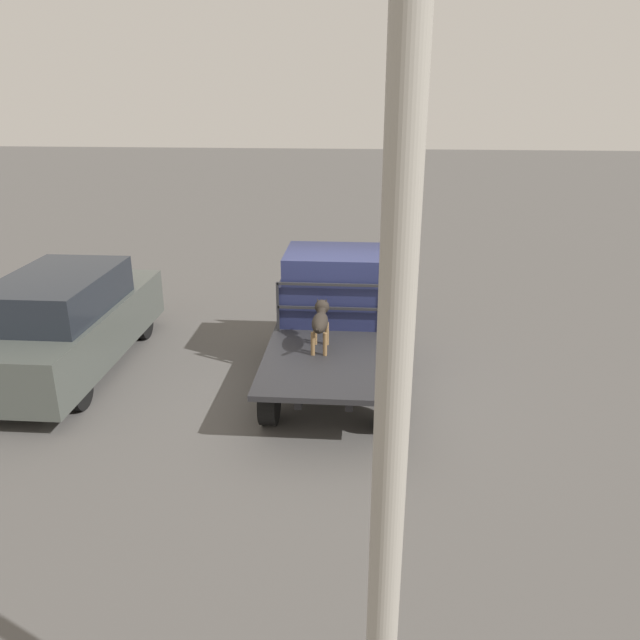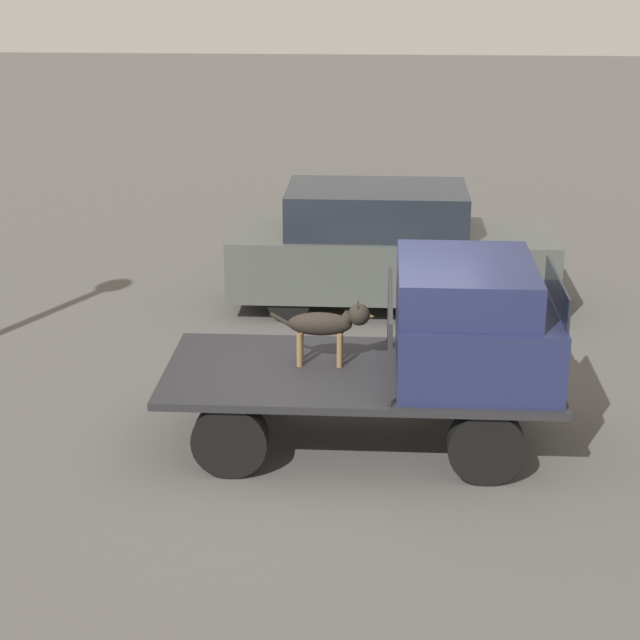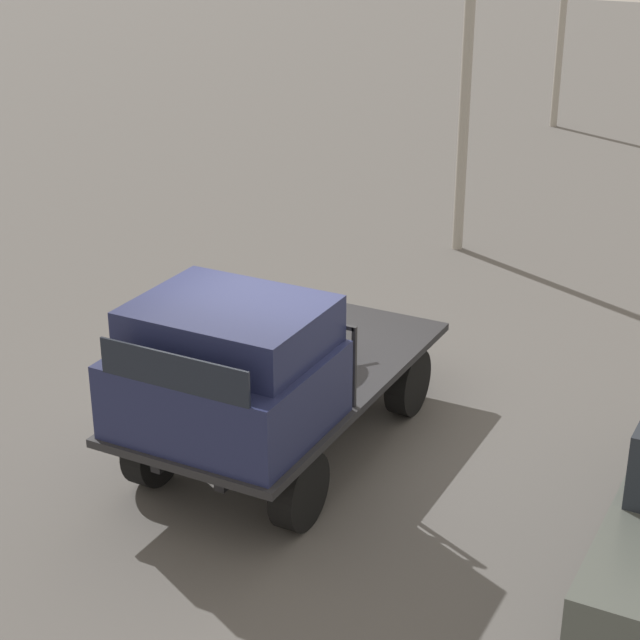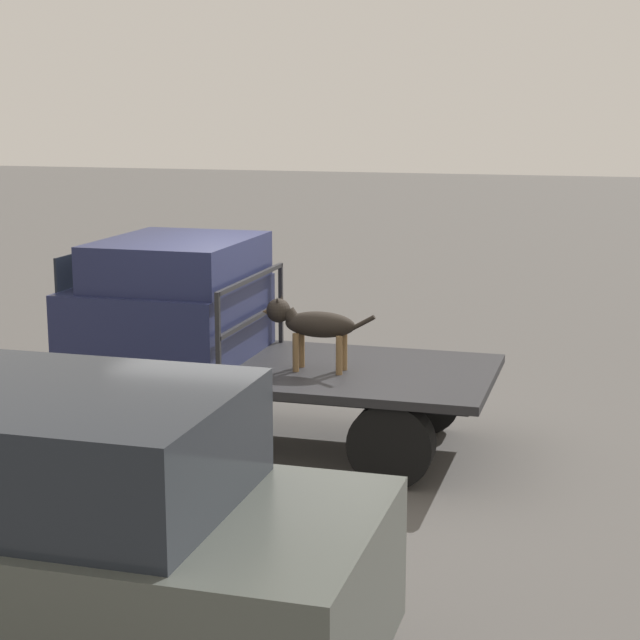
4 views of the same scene
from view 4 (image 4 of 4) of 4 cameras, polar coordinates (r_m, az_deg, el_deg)
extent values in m
plane|color=#514F4C|center=(10.33, -2.00, -6.67)|extent=(80.00, 80.00, 0.00)
cylinder|color=black|center=(9.95, -10.25, -5.33)|extent=(0.74, 0.24, 0.74)
cylinder|color=black|center=(11.36, -6.71, -3.10)|extent=(0.74, 0.24, 0.74)
cylinder|color=black|center=(9.17, 3.82, -6.63)|extent=(0.74, 0.24, 0.74)
cylinder|color=black|center=(10.69, 5.63, -4.02)|extent=(0.74, 0.24, 0.74)
cube|color=black|center=(9.84, -2.63, -3.77)|extent=(3.66, 0.10, 0.18)
cube|color=black|center=(10.46, -1.46, -2.83)|extent=(3.66, 0.10, 0.18)
cube|color=#232326|center=(10.12, -2.03, -2.57)|extent=(3.98, 1.93, 0.08)
cube|color=#1E2347|center=(10.43, -8.08, -0.01)|extent=(1.57, 1.81, 0.72)
cube|color=#1E2347|center=(10.29, -7.57, 3.11)|extent=(1.34, 1.66, 0.44)
cube|color=black|center=(10.68, -11.98, 2.91)|extent=(0.02, 1.48, 0.33)
cube|color=#232326|center=(9.30, -5.46, -1.02)|extent=(0.04, 0.04, 0.83)
cube|color=#232326|center=(10.93, -2.11, 0.92)|extent=(0.04, 0.04, 0.83)
cube|color=#232326|center=(10.04, -3.67, 2.22)|extent=(0.04, 1.77, 0.04)
cube|color=#232326|center=(10.11, -3.65, 0.03)|extent=(0.04, 1.77, 0.04)
cylinder|color=brown|center=(9.78, -1.30, -1.75)|extent=(0.06, 0.06, 0.36)
cylinder|color=brown|center=(9.95, -1.00, -1.52)|extent=(0.06, 0.06, 0.36)
cylinder|color=brown|center=(9.67, 1.03, -1.90)|extent=(0.06, 0.06, 0.36)
cylinder|color=brown|center=(9.84, 1.29, -1.67)|extent=(0.06, 0.06, 0.36)
ellipsoid|color=black|center=(9.75, 0.00, -0.24)|extent=(0.66, 0.24, 0.24)
sphere|color=brown|center=(9.81, -1.02, -0.42)|extent=(0.11, 0.11, 0.11)
cylinder|color=black|center=(9.82, -1.58, 0.23)|extent=(0.17, 0.13, 0.16)
sphere|color=black|center=(9.85, -2.23, 0.51)|extent=(0.22, 0.22, 0.22)
cone|color=brown|center=(9.88, -2.75, 0.44)|extent=(0.12, 0.12, 0.12)
cone|color=black|center=(9.77, -2.28, 0.99)|extent=(0.06, 0.08, 0.10)
cone|color=black|center=(9.88, -2.06, 1.11)|extent=(0.06, 0.08, 0.10)
cylinder|color=black|center=(9.65, 2.17, -0.23)|extent=(0.28, 0.04, 0.19)
cylinder|color=black|center=(6.65, -3.17, -14.57)|extent=(0.60, 0.20, 0.60)
cube|color=#1E232B|center=(6.12, -15.99, -6.17)|extent=(2.48, 1.53, 0.61)
camera|label=1|loc=(11.60, 48.70, 14.19)|focal=35.00mm
camera|label=2|loc=(19.77, 6.71, 16.41)|focal=60.00mm
camera|label=3|loc=(12.55, -54.87, 17.64)|focal=60.00mm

